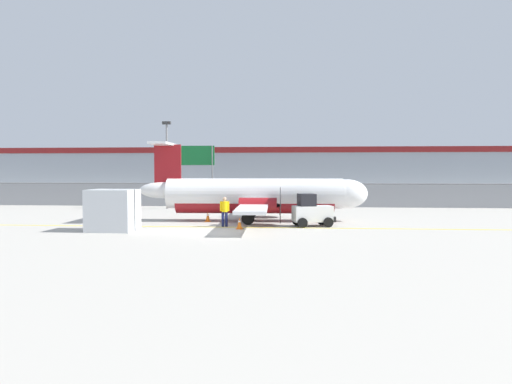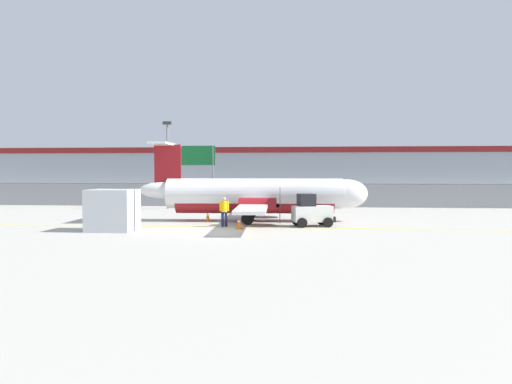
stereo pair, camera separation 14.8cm
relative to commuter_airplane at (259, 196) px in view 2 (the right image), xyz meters
The scene contains 19 objects.
ground_plane 4.08m from the commuter_airplane, 107.30° to the right, with size 140.00×140.00×0.01m.
perimeter_fence 12.48m from the commuter_airplane, 95.13° to the left, with size 98.00×0.10×2.10m.
parking_lot_strip 24.00m from the commuter_airplane, 92.67° to the left, with size 98.00×17.00×0.12m.
background_building 42.46m from the commuter_airplane, 91.51° to the left, with size 91.00×8.10×6.50m.
commuter_airplane is the anchor object (origin of this frame).
baggage_tug 4.34m from the commuter_airplane, 40.27° to the right, with size 2.53×1.86×1.88m.
ground_crew_worker 3.84m from the commuter_airplane, 116.23° to the right, with size 0.54×0.43×1.70m.
cargo_container 9.32m from the commuter_airplane, 141.68° to the right, with size 2.46×2.07×2.20m.
traffic_cone_near_left 3.47m from the commuter_airplane, 167.82° to the right, with size 0.36×0.36×0.64m.
traffic_cone_near_right 4.62m from the commuter_airplane, 99.21° to the right, with size 0.36×0.36×0.64m.
parked_car_0 29.62m from the commuter_airplane, 123.35° to the left, with size 4.27×2.14×1.58m.
parked_car_1 27.63m from the commuter_airplane, 111.82° to the left, with size 4.36×2.37×1.58m.
parked_car_2 19.72m from the commuter_airplane, 106.00° to the left, with size 4.25×2.11×1.58m.
parked_car_3 22.76m from the commuter_airplane, 91.62° to the left, with size 4.26×2.13×1.58m.
parked_car_4 24.05m from the commuter_airplane, 82.17° to the left, with size 4.22×2.04×1.58m.
parked_car_5 19.27m from the commuter_airplane, 65.79° to the left, with size 4.26×2.12×1.58m.
parked_car_6 27.93m from the commuter_airplane, 63.10° to the left, with size 4.22×2.04×1.58m.
apron_light_pole 12.91m from the commuter_airplane, 131.91° to the left, with size 0.70×0.30×7.27m.
highway_sign 16.25m from the commuter_airplane, 116.16° to the left, with size 3.60×0.14×5.50m.
Camera 2 is at (3.77, -25.78, 3.21)m, focal length 35.00 mm.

